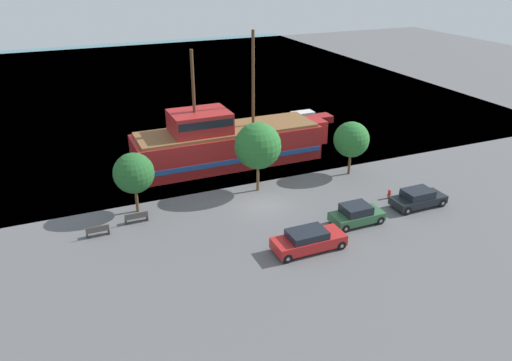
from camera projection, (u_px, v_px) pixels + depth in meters
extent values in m
plane|color=#5B5B5E|center=(264.00, 204.00, 39.49)|extent=(160.00, 160.00, 0.00)
plane|color=teal|center=(147.00, 83.00, 76.30)|extent=(80.00, 80.00, 0.00)
cube|color=#A31E1E|center=(228.00, 147.00, 46.65)|extent=(17.33, 4.95, 3.20)
cube|color=#234C93|center=(228.00, 152.00, 46.85)|extent=(16.98, 5.03, 0.45)
cube|color=#A31E1E|center=(315.00, 130.00, 49.77)|extent=(1.40, 2.72, 2.24)
cube|color=brown|center=(227.00, 130.00, 45.94)|extent=(16.63, 4.55, 0.25)
cube|color=#A31E1E|center=(200.00, 122.00, 44.56)|extent=(5.20, 3.96, 1.90)
cube|color=black|center=(200.00, 119.00, 44.45)|extent=(4.94, 4.02, 0.68)
cylinder|color=#4C331E|center=(253.00, 79.00, 45.03)|extent=(0.28, 0.28, 8.64)
cylinder|color=#4C331E|center=(193.00, 92.00, 43.28)|extent=(0.28, 0.28, 7.35)
cube|color=maroon|center=(306.00, 121.00, 58.00)|extent=(6.37, 1.81, 0.79)
cube|color=silver|center=(303.00, 115.00, 57.51)|extent=(2.55, 1.41, 0.71)
cube|color=black|center=(309.00, 114.00, 57.79)|extent=(0.12, 1.27, 0.57)
cube|color=black|center=(418.00, 200.00, 38.96)|extent=(4.34, 1.82, 0.59)
cube|color=black|center=(418.00, 193.00, 38.67)|extent=(2.26, 1.64, 0.58)
cylinder|color=black|center=(442.00, 203.00, 38.97)|extent=(0.69, 0.22, 0.69)
cylinder|color=gray|center=(442.00, 203.00, 38.97)|extent=(0.26, 0.25, 0.26)
cylinder|color=black|center=(428.00, 194.00, 40.34)|extent=(0.69, 0.22, 0.69)
cylinder|color=gray|center=(428.00, 194.00, 40.34)|extent=(0.26, 0.25, 0.26)
cylinder|color=black|center=(407.00, 211.00, 37.76)|extent=(0.69, 0.22, 0.69)
cylinder|color=gray|center=(407.00, 211.00, 37.76)|extent=(0.26, 0.25, 0.26)
cylinder|color=black|center=(394.00, 202.00, 39.13)|extent=(0.69, 0.22, 0.69)
cylinder|color=gray|center=(394.00, 202.00, 39.13)|extent=(0.26, 0.25, 0.26)
cube|color=#2D5B38|center=(357.00, 216.00, 36.52)|extent=(3.88, 1.85, 0.63)
cube|color=black|center=(356.00, 209.00, 36.21)|extent=(2.02, 1.66, 0.62)
cylinder|color=black|center=(380.00, 220.00, 36.45)|extent=(0.64, 0.22, 0.64)
cylinder|color=gray|center=(380.00, 220.00, 36.45)|extent=(0.24, 0.25, 0.24)
cylinder|color=black|center=(367.00, 211.00, 37.84)|extent=(0.64, 0.22, 0.64)
cylinder|color=gray|center=(367.00, 211.00, 37.84)|extent=(0.24, 0.25, 0.24)
cylinder|color=black|center=(345.00, 228.00, 35.38)|extent=(0.64, 0.22, 0.64)
cylinder|color=gray|center=(345.00, 228.00, 35.38)|extent=(0.24, 0.25, 0.24)
cylinder|color=black|center=(333.00, 218.00, 36.78)|extent=(0.64, 0.22, 0.64)
cylinder|color=gray|center=(333.00, 218.00, 36.78)|extent=(0.24, 0.25, 0.24)
cube|color=#B21E1E|center=(309.00, 242.00, 33.21)|extent=(4.93, 1.91, 0.73)
cube|color=black|center=(307.00, 234.00, 32.91)|extent=(2.56, 1.72, 0.49)
cylinder|color=black|center=(341.00, 245.00, 33.33)|extent=(0.65, 0.22, 0.65)
cylinder|color=gray|center=(341.00, 245.00, 33.33)|extent=(0.25, 0.25, 0.25)
cylinder|color=black|center=(328.00, 233.00, 34.78)|extent=(0.65, 0.22, 0.65)
cylinder|color=gray|center=(328.00, 233.00, 34.78)|extent=(0.25, 0.25, 0.25)
cylinder|color=black|center=(287.00, 258.00, 31.89)|extent=(0.65, 0.22, 0.65)
cylinder|color=gray|center=(287.00, 258.00, 31.89)|extent=(0.25, 0.25, 0.25)
cylinder|color=black|center=(276.00, 245.00, 33.34)|extent=(0.65, 0.22, 0.65)
cylinder|color=gray|center=(276.00, 245.00, 33.34)|extent=(0.25, 0.25, 0.25)
cylinder|color=red|center=(389.00, 195.00, 40.37)|extent=(0.22, 0.22, 0.56)
sphere|color=red|center=(390.00, 191.00, 40.22)|extent=(0.25, 0.25, 0.25)
cylinder|color=red|center=(387.00, 195.00, 40.30)|extent=(0.10, 0.09, 0.09)
cylinder|color=red|center=(391.00, 194.00, 40.41)|extent=(0.10, 0.09, 0.09)
cube|color=#4C4742|center=(98.00, 230.00, 34.92)|extent=(1.59, 0.45, 0.05)
cube|color=#4C4742|center=(97.00, 229.00, 34.66)|extent=(1.59, 0.06, 0.40)
cube|color=#2D2D2D|center=(87.00, 235.00, 34.75)|extent=(0.12, 0.36, 0.40)
cube|color=#2D2D2D|center=(109.00, 231.00, 35.28)|extent=(0.12, 0.36, 0.40)
cube|color=#4C4742|center=(136.00, 217.00, 36.70)|extent=(1.69, 0.45, 0.05)
cube|color=#4C4742|center=(136.00, 215.00, 36.45)|extent=(1.69, 0.06, 0.40)
cube|color=#2D2D2D|center=(126.00, 222.00, 36.52)|extent=(0.12, 0.36, 0.40)
cube|color=#2D2D2D|center=(147.00, 218.00, 37.08)|extent=(0.12, 0.36, 0.40)
cylinder|color=brown|center=(137.00, 200.00, 38.04)|extent=(0.24, 0.24, 1.91)
sphere|color=#235B28|center=(134.00, 173.00, 37.10)|extent=(3.07, 3.07, 3.07)
cylinder|color=brown|center=(258.00, 177.00, 41.38)|extent=(0.24, 0.24, 2.35)
sphere|color=#286B2D|center=(258.00, 146.00, 40.22)|extent=(3.81, 3.81, 3.81)
cylinder|color=brown|center=(349.00, 164.00, 44.59)|extent=(0.24, 0.24, 1.94)
sphere|color=#286B2D|center=(351.00, 139.00, 43.63)|extent=(3.14, 3.14, 3.14)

